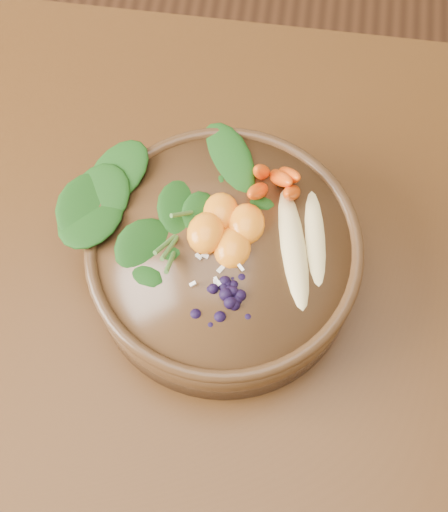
{
  "coord_description": "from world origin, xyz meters",
  "views": [
    {
      "loc": [
        0.15,
        -0.17,
        1.44
      ],
      "look_at": [
        0.11,
        0.11,
        0.8
      ],
      "focal_mm": 50.0,
      "sensor_mm": 36.0,
      "label": 1
    }
  ],
  "objects_px": {
    "carrot_cluster": "(275,161)",
    "banana_halves": "(306,237)",
    "dining_table": "(110,386)",
    "kale_heap": "(182,184)",
    "stoneware_bowl": "(224,260)",
    "mandarin_cluster": "(226,223)",
    "blueberry_pile": "(226,292)"
  },
  "relations": [
    {
      "from": "stoneware_bowl",
      "to": "blueberry_pile",
      "type": "distance_m",
      "value": 0.08
    },
    {
      "from": "stoneware_bowl",
      "to": "banana_halves",
      "type": "height_order",
      "value": "banana_halves"
    },
    {
      "from": "stoneware_bowl",
      "to": "kale_heap",
      "type": "xyz_separation_m",
      "value": [
        -0.05,
        0.05,
        0.06
      ]
    },
    {
      "from": "dining_table",
      "to": "kale_heap",
      "type": "relative_size",
      "value": 9.2
    },
    {
      "from": "carrot_cluster",
      "to": "mandarin_cluster",
      "type": "distance_m",
      "value": 0.07
    },
    {
      "from": "banana_halves",
      "to": "kale_heap",
      "type": "bearing_deg",
      "value": 156.45
    },
    {
      "from": "stoneware_bowl",
      "to": "carrot_cluster",
      "type": "relative_size",
      "value": 3.62
    },
    {
      "from": "carrot_cluster",
      "to": "stoneware_bowl",
      "type": "bearing_deg",
      "value": -123.69
    },
    {
      "from": "blueberry_pile",
      "to": "carrot_cluster",
      "type": "bearing_deg",
      "value": 77.28
    },
    {
      "from": "stoneware_bowl",
      "to": "dining_table",
      "type": "bearing_deg",
      "value": -135.25
    },
    {
      "from": "mandarin_cluster",
      "to": "blueberry_pile",
      "type": "xyz_separation_m",
      "value": [
        0.01,
        -0.07,
        0.0
      ]
    },
    {
      "from": "dining_table",
      "to": "kale_heap",
      "type": "height_order",
      "value": "kale_heap"
    },
    {
      "from": "carrot_cluster",
      "to": "blueberry_pile",
      "type": "height_order",
      "value": "carrot_cluster"
    },
    {
      "from": "carrot_cluster",
      "to": "kale_heap",
      "type": "bearing_deg",
      "value": -169.49
    },
    {
      "from": "carrot_cluster",
      "to": "mandarin_cluster",
      "type": "bearing_deg",
      "value": -129.81
    },
    {
      "from": "carrot_cluster",
      "to": "blueberry_pile",
      "type": "relative_size",
      "value": 0.6
    },
    {
      "from": "banana_halves",
      "to": "mandarin_cluster",
      "type": "relative_size",
      "value": 1.82
    },
    {
      "from": "dining_table",
      "to": "blueberry_pile",
      "type": "xyz_separation_m",
      "value": [
        0.12,
        0.06,
        0.18
      ]
    },
    {
      "from": "kale_heap",
      "to": "carrot_cluster",
      "type": "height_order",
      "value": "carrot_cluster"
    },
    {
      "from": "banana_halves",
      "to": "blueberry_pile",
      "type": "distance_m",
      "value": 0.09
    },
    {
      "from": "carrot_cluster",
      "to": "banana_halves",
      "type": "distance_m",
      "value": 0.08
    },
    {
      "from": "blueberry_pile",
      "to": "stoneware_bowl",
      "type": "bearing_deg",
      "value": 99.69
    },
    {
      "from": "dining_table",
      "to": "blueberry_pile",
      "type": "height_order",
      "value": "blueberry_pile"
    },
    {
      "from": "mandarin_cluster",
      "to": "stoneware_bowl",
      "type": "bearing_deg",
      "value": -89.51
    },
    {
      "from": "kale_heap",
      "to": "mandarin_cluster",
      "type": "xyz_separation_m",
      "value": [
        0.05,
        -0.03,
        -0.01
      ]
    },
    {
      "from": "dining_table",
      "to": "kale_heap",
      "type": "xyz_separation_m",
      "value": [
        0.06,
        0.16,
        0.18
      ]
    },
    {
      "from": "kale_heap",
      "to": "blueberry_pile",
      "type": "height_order",
      "value": "kale_heap"
    },
    {
      "from": "carrot_cluster",
      "to": "mandarin_cluster",
      "type": "relative_size",
      "value": 0.87
    },
    {
      "from": "stoneware_bowl",
      "to": "mandarin_cluster",
      "type": "xyz_separation_m",
      "value": [
        -0.0,
        0.02,
        0.05
      ]
    },
    {
      "from": "banana_halves",
      "to": "mandarin_cluster",
      "type": "xyz_separation_m",
      "value": [
        -0.08,
        0.0,
        0.0
      ]
    },
    {
      "from": "stoneware_bowl",
      "to": "kale_heap",
      "type": "distance_m",
      "value": 0.09
    },
    {
      "from": "kale_heap",
      "to": "banana_halves",
      "type": "bearing_deg",
      "value": -16.72
    }
  ]
}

